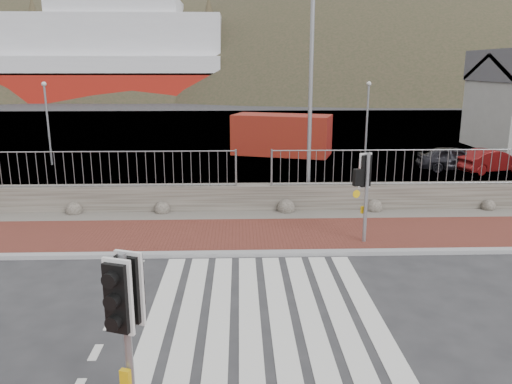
{
  "coord_description": "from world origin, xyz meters",
  "views": [
    {
      "loc": [
        -0.47,
        -9.29,
        4.81
      ],
      "look_at": [
        -0.06,
        3.0,
        1.72
      ],
      "focal_mm": 35.0,
      "sensor_mm": 36.0,
      "label": 1
    }
  ],
  "objects_px": {
    "traffic_signal_near": "(126,307)",
    "shipping_container": "(282,135)",
    "streetlight": "(315,75)",
    "traffic_signal_far": "(366,179)",
    "car_b": "(491,161)",
    "car_a": "(454,158)",
    "ferry": "(76,63)"
  },
  "relations": [
    {
      "from": "traffic_signal_near",
      "to": "car_a",
      "type": "distance_m",
      "value": 20.97
    },
    {
      "from": "shipping_container",
      "to": "car_a",
      "type": "height_order",
      "value": "shipping_container"
    },
    {
      "from": "car_b",
      "to": "ferry",
      "type": "bearing_deg",
      "value": 15.44
    },
    {
      "from": "traffic_signal_far",
      "to": "streetlight",
      "type": "bearing_deg",
      "value": -99.15
    },
    {
      "from": "traffic_signal_far",
      "to": "car_a",
      "type": "xyz_separation_m",
      "value": [
        6.8,
        10.03,
        -1.29
      ]
    },
    {
      "from": "traffic_signal_near",
      "to": "traffic_signal_far",
      "type": "height_order",
      "value": "traffic_signal_near"
    },
    {
      "from": "traffic_signal_near",
      "to": "streetlight",
      "type": "distance_m",
      "value": 12.65
    },
    {
      "from": "traffic_signal_near",
      "to": "car_b",
      "type": "height_order",
      "value": "traffic_signal_near"
    },
    {
      "from": "streetlight",
      "to": "shipping_container",
      "type": "relative_size",
      "value": 1.51
    },
    {
      "from": "traffic_signal_near",
      "to": "car_a",
      "type": "height_order",
      "value": "traffic_signal_near"
    },
    {
      "from": "shipping_container",
      "to": "car_a",
      "type": "distance_m",
      "value": 9.21
    },
    {
      "from": "traffic_signal_near",
      "to": "traffic_signal_far",
      "type": "distance_m",
      "value": 8.8
    },
    {
      "from": "streetlight",
      "to": "car_b",
      "type": "xyz_separation_m",
      "value": [
        9.19,
        5.26,
        -4.02
      ]
    },
    {
      "from": "shipping_container",
      "to": "car_b",
      "type": "relative_size",
      "value": 1.62
    },
    {
      "from": "streetlight",
      "to": "shipping_container",
      "type": "distance_m",
      "value": 11.0
    },
    {
      "from": "traffic_signal_far",
      "to": "streetlight",
      "type": "height_order",
      "value": "streetlight"
    },
    {
      "from": "ferry",
      "to": "traffic_signal_near",
      "type": "height_order",
      "value": "ferry"
    },
    {
      "from": "ferry",
      "to": "car_a",
      "type": "relative_size",
      "value": 14.73
    },
    {
      "from": "shipping_container",
      "to": "traffic_signal_near",
      "type": "bearing_deg",
      "value": -81.44
    },
    {
      "from": "traffic_signal_near",
      "to": "car_b",
      "type": "xyz_separation_m",
      "value": [
        13.22,
        16.95,
        -1.36
      ]
    },
    {
      "from": "streetlight",
      "to": "car_a",
      "type": "distance_m",
      "value": 10.32
    },
    {
      "from": "traffic_signal_near",
      "to": "streetlight",
      "type": "bearing_deg",
      "value": 90.57
    },
    {
      "from": "ferry",
      "to": "car_b",
      "type": "xyz_separation_m",
      "value": [
        35.96,
        -54.51,
        -4.82
      ]
    },
    {
      "from": "ferry",
      "to": "shipping_container",
      "type": "relative_size",
      "value": 9.33
    },
    {
      "from": "ferry",
      "to": "car_a",
      "type": "height_order",
      "value": "ferry"
    },
    {
      "from": "traffic_signal_far",
      "to": "shipping_container",
      "type": "distance_m",
      "value": 14.85
    },
    {
      "from": "traffic_signal_far",
      "to": "shipping_container",
      "type": "bearing_deg",
      "value": -105.88
    },
    {
      "from": "shipping_container",
      "to": "car_b",
      "type": "height_order",
      "value": "shipping_container"
    },
    {
      "from": "traffic_signal_near",
      "to": "shipping_container",
      "type": "xyz_separation_m",
      "value": [
        3.81,
        22.13,
        -0.78
      ]
    },
    {
      "from": "ferry",
      "to": "traffic_signal_far",
      "type": "relative_size",
      "value": 19.37
    },
    {
      "from": "ferry",
      "to": "car_b",
      "type": "relative_size",
      "value": 15.11
    },
    {
      "from": "traffic_signal_near",
      "to": "shipping_container",
      "type": "distance_m",
      "value": 22.47
    }
  ]
}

